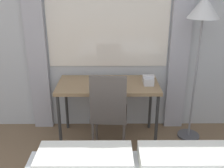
% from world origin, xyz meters
% --- Properties ---
extents(wall_back_with_window, '(5.65, 0.13, 2.70)m').
position_xyz_m(wall_back_with_window, '(-0.01, 2.70, 1.35)').
color(wall_back_with_window, silver).
rests_on(wall_back_with_window, ground_plane).
extents(desk, '(1.18, 0.58, 0.74)m').
position_xyz_m(desk, '(-0.05, 2.34, 0.68)').
color(desk, '#937551').
rests_on(desk, ground_plane).
extents(desk_chair, '(0.42, 0.42, 0.97)m').
position_xyz_m(desk_chair, '(-0.04, 2.05, 0.54)').
color(desk_chair, '#59514C').
rests_on(desk_chair, ground_plane).
extents(standing_lamp, '(0.35, 0.35, 1.72)m').
position_xyz_m(standing_lamp, '(0.97, 2.36, 1.47)').
color(standing_lamp, '#4C4C51').
rests_on(standing_lamp, ground_plane).
extents(telephone, '(0.13, 0.17, 0.11)m').
position_xyz_m(telephone, '(0.41, 2.32, 0.79)').
color(telephone, silver).
rests_on(telephone, desk).
extents(book, '(0.22, 0.18, 0.02)m').
position_xyz_m(book, '(-0.03, 2.33, 0.76)').
color(book, maroon).
rests_on(book, desk).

